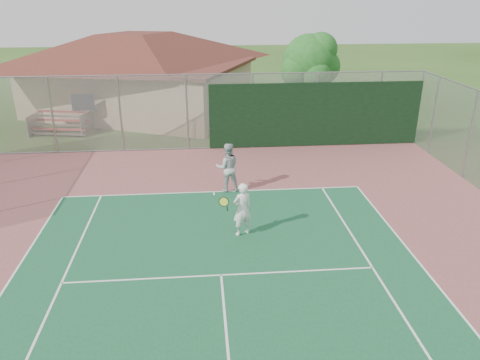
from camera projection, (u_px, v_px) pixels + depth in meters
name	position (u px, v px, depth m)	size (l,w,h in m)	color
back_fence	(255.00, 113.00, 21.64)	(20.08, 0.11, 3.53)	gray
side_fence_right	(470.00, 135.00, 18.12)	(0.08, 9.00, 3.50)	gray
clubhouse	(137.00, 66.00, 27.53)	(15.16, 12.95, 5.53)	tan
bleachers	(61.00, 123.00, 24.35)	(3.03, 2.07, 1.04)	#B7312A
tree	(311.00, 63.00, 25.98)	(3.48, 3.30, 4.86)	#3D2716
player_white_front	(242.00, 210.00, 14.08)	(1.10, 0.69, 1.70)	white
player_grey_back	(228.00, 168.00, 17.20)	(0.94, 0.76, 1.84)	#AFB2B4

